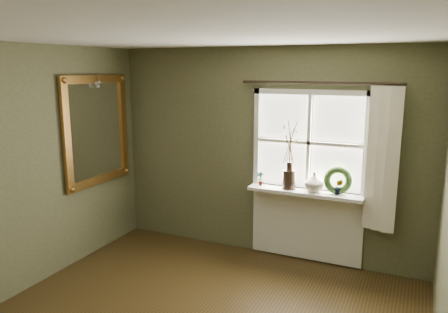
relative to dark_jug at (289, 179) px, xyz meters
name	(u,v)px	position (x,y,z in m)	size (l,w,h in m)	color
ceiling	(166,32)	(-0.35, -2.12, 1.56)	(4.50, 4.50, 0.00)	silver
wall_back	(266,153)	(-0.35, 0.18, 0.26)	(4.00, 0.10, 2.60)	brown
window_frame	(309,143)	(0.20, 0.11, 0.44)	(1.36, 0.06, 1.24)	white
window_sill	(305,192)	(0.20, 0.00, -0.14)	(1.36, 0.26, 0.04)	white
window_apron	(306,224)	(0.20, 0.11, -0.58)	(1.36, 0.04, 0.88)	white
dark_jug	(289,179)	(0.00, 0.00, 0.00)	(0.16, 0.16, 0.23)	black
cream_vase	(314,182)	(0.30, 0.00, 0.00)	(0.22, 0.22, 0.23)	beige
wreath	(338,183)	(0.56, 0.04, 0.01)	(0.32, 0.32, 0.08)	#2C4920
potted_plant_left	(260,179)	(-0.36, 0.00, -0.03)	(0.09, 0.06, 0.17)	#2C4920
potted_plant_right	(338,187)	(0.58, 0.00, -0.02)	(0.10, 0.08, 0.18)	#2C4920
curtain	(383,160)	(1.04, 0.01, 0.33)	(0.36, 0.12, 1.59)	white
curtain_rod	(319,83)	(0.30, 0.05, 1.14)	(0.03, 0.03, 1.84)	black
gilt_mirror	(97,130)	(-2.32, -0.64, 0.54)	(0.10, 1.15, 1.37)	white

